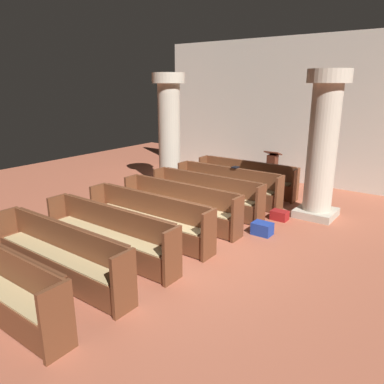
# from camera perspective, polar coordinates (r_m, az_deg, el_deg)

# --- Properties ---
(ground_plane) EXTENTS (19.20, 19.20, 0.00)m
(ground_plane) POSITION_cam_1_polar(r_m,az_deg,el_deg) (7.48, -1.17, -8.05)
(ground_plane) COLOR #AD5B42
(back_wall) EXTENTS (10.00, 0.16, 4.50)m
(back_wall) POSITION_cam_1_polar(r_m,az_deg,el_deg) (12.23, 16.69, 11.77)
(back_wall) COLOR beige
(back_wall) RESTS_ON ground
(pew_row_0) EXTENTS (3.06, 0.47, 0.92)m
(pew_row_0) POSITION_cam_1_polar(r_m,az_deg,el_deg) (10.91, 8.36, 2.38)
(pew_row_0) COLOR brown
(pew_row_0) RESTS_ON ground
(pew_row_1) EXTENTS (3.06, 0.46, 0.92)m
(pew_row_1) POSITION_cam_1_polar(r_m,az_deg,el_deg) (10.02, 5.53, 1.23)
(pew_row_1) COLOR brown
(pew_row_1) RESTS_ON ground
(pew_row_2) EXTENTS (3.06, 0.46, 0.92)m
(pew_row_2) POSITION_cam_1_polar(r_m,az_deg,el_deg) (9.16, 2.17, -0.15)
(pew_row_2) COLOR brown
(pew_row_2) RESTS_ON ground
(pew_row_3) EXTENTS (3.06, 0.47, 0.92)m
(pew_row_3) POSITION_cam_1_polar(r_m,az_deg,el_deg) (8.35, -1.87, -1.80)
(pew_row_3) COLOR brown
(pew_row_3) RESTS_ON ground
(pew_row_4) EXTENTS (3.06, 0.46, 0.92)m
(pew_row_4) POSITION_cam_1_polar(r_m,az_deg,el_deg) (7.60, -6.75, -3.78)
(pew_row_4) COLOR brown
(pew_row_4) RESTS_ON ground
(pew_row_5) EXTENTS (3.06, 0.47, 0.92)m
(pew_row_5) POSITION_cam_1_polar(r_m,az_deg,el_deg) (6.93, -12.67, -6.13)
(pew_row_5) COLOR brown
(pew_row_5) RESTS_ON ground
(pew_row_6) EXTENTS (3.06, 0.46, 0.92)m
(pew_row_6) POSITION_cam_1_polar(r_m,az_deg,el_deg) (6.36, -19.82, -8.85)
(pew_row_6) COLOR brown
(pew_row_6) RESTS_ON ground
(pillar_aisle_side) EXTENTS (0.96, 0.96, 3.41)m
(pillar_aisle_side) POSITION_cam_1_polar(r_m,az_deg,el_deg) (9.05, 19.58, 7.08)
(pillar_aisle_side) COLOR #B6AD9A
(pillar_aisle_side) RESTS_ON ground
(pillar_far_side) EXTENTS (0.96, 0.96, 3.41)m
(pillar_far_side) POSITION_cam_1_polar(r_m,az_deg,el_deg) (11.36, -3.54, 9.70)
(pillar_far_side) COLOR #B6AD9A
(pillar_far_side) RESTS_ON ground
(lectern) EXTENTS (0.48, 0.45, 1.08)m
(lectern) POSITION_cam_1_polar(r_m,az_deg,el_deg) (11.99, 12.25, 3.29)
(lectern) COLOR #411E13
(lectern) RESTS_ON ground
(hymn_book) EXTENTS (0.15, 0.20, 0.03)m
(hymn_book) POSITION_cam_1_polar(r_m,az_deg,el_deg) (10.01, 6.73, 3.83)
(hymn_book) COLOR black
(hymn_book) RESTS_ON pew_row_1
(kneeler_box_red) EXTENTS (0.38, 0.28, 0.22)m
(kneeler_box_red) POSITION_cam_1_polar(r_m,az_deg,el_deg) (8.96, 13.39, -3.52)
(kneeler_box_red) COLOR maroon
(kneeler_box_red) RESTS_ON ground
(kneeler_box_blue) EXTENTS (0.41, 0.31, 0.26)m
(kneeler_box_blue) POSITION_cam_1_polar(r_m,az_deg,el_deg) (8.02, 10.82, -5.59)
(kneeler_box_blue) COLOR navy
(kneeler_box_blue) RESTS_ON ground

